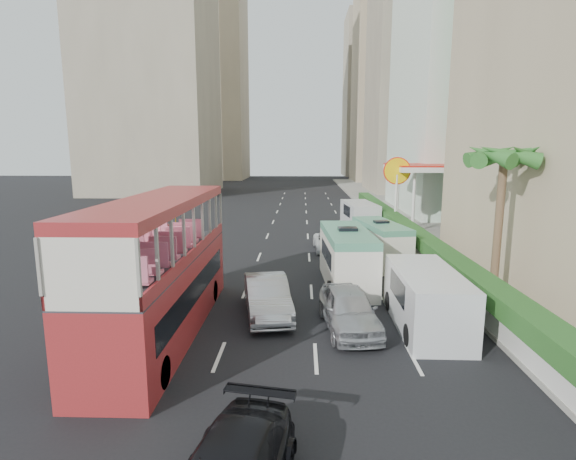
{
  "coord_description": "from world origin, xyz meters",
  "views": [
    {
      "loc": [
        -0.88,
        -15.79,
        6.77
      ],
      "look_at": [
        -1.5,
        4.0,
        3.2
      ],
      "focal_mm": 28.0,
      "sensor_mm": 36.0,
      "label": 1
    }
  ],
  "objects_px": {
    "car_silver_lane_a": "(267,315)",
    "palm_tree": "(498,227)",
    "van_asset": "(330,251)",
    "panel_van_far": "(360,216)",
    "minibus_near": "(347,258)",
    "car_silver_lane_b": "(348,329)",
    "minibus_far": "(381,243)",
    "shell_station": "(428,197)",
    "panel_van_near": "(426,299)",
    "double_decker_bus": "(162,267)"
  },
  "relations": [
    {
      "from": "panel_van_far",
      "to": "van_asset",
      "type": "bearing_deg",
      "value": -115.58
    },
    {
      "from": "minibus_near",
      "to": "panel_van_far",
      "type": "height_order",
      "value": "minibus_near"
    },
    {
      "from": "minibus_near",
      "to": "panel_van_near",
      "type": "bearing_deg",
      "value": -68.87
    },
    {
      "from": "double_decker_bus",
      "to": "shell_station",
      "type": "bearing_deg",
      "value": 55.18
    },
    {
      "from": "van_asset",
      "to": "minibus_near",
      "type": "relative_size",
      "value": 0.68
    },
    {
      "from": "panel_van_far",
      "to": "panel_van_near",
      "type": "bearing_deg",
      "value": -96.67
    },
    {
      "from": "van_asset",
      "to": "car_silver_lane_b",
      "type": "bearing_deg",
      "value": -93.53
    },
    {
      "from": "minibus_near",
      "to": "double_decker_bus",
      "type": "bearing_deg",
      "value": -143.23
    },
    {
      "from": "car_silver_lane_a",
      "to": "minibus_near",
      "type": "xyz_separation_m",
      "value": [
        3.7,
        4.38,
        1.39
      ]
    },
    {
      "from": "car_silver_lane_a",
      "to": "car_silver_lane_b",
      "type": "relative_size",
      "value": 1.03
    },
    {
      "from": "shell_station",
      "to": "car_silver_lane_b",
      "type": "bearing_deg",
      "value": -111.96
    },
    {
      "from": "double_decker_bus",
      "to": "minibus_near",
      "type": "distance_m",
      "value": 9.75
    },
    {
      "from": "minibus_near",
      "to": "car_silver_lane_b",
      "type": "bearing_deg",
      "value": -98.15
    },
    {
      "from": "car_silver_lane_b",
      "to": "shell_station",
      "type": "bearing_deg",
      "value": 61.66
    },
    {
      "from": "palm_tree",
      "to": "car_silver_lane_a",
      "type": "bearing_deg",
      "value": -168.1
    },
    {
      "from": "double_decker_bus",
      "to": "van_asset",
      "type": "height_order",
      "value": "double_decker_bus"
    },
    {
      "from": "minibus_far",
      "to": "shell_station",
      "type": "relative_size",
      "value": 0.69
    },
    {
      "from": "van_asset",
      "to": "minibus_far",
      "type": "relative_size",
      "value": 0.77
    },
    {
      "from": "palm_tree",
      "to": "van_asset",
      "type": "bearing_deg",
      "value": 124.43
    },
    {
      "from": "car_silver_lane_a",
      "to": "van_asset",
      "type": "bearing_deg",
      "value": 64.48
    },
    {
      "from": "shell_station",
      "to": "palm_tree",
      "type": "bearing_deg",
      "value": -96.6
    },
    {
      "from": "minibus_far",
      "to": "palm_tree",
      "type": "bearing_deg",
      "value": -70.62
    },
    {
      "from": "car_silver_lane_b",
      "to": "panel_van_far",
      "type": "distance_m",
      "value": 22.38
    },
    {
      "from": "car_silver_lane_a",
      "to": "panel_van_far",
      "type": "relative_size",
      "value": 0.85
    },
    {
      "from": "double_decker_bus",
      "to": "palm_tree",
      "type": "xyz_separation_m",
      "value": [
        13.8,
        4.0,
        0.85
      ]
    },
    {
      "from": "car_silver_lane_b",
      "to": "palm_tree",
      "type": "xyz_separation_m",
      "value": [
        6.88,
        3.51,
        3.38
      ]
    },
    {
      "from": "van_asset",
      "to": "panel_van_far",
      "type": "relative_size",
      "value": 0.76
    },
    {
      "from": "car_silver_lane_b",
      "to": "minibus_far",
      "type": "distance_m",
      "value": 10.69
    },
    {
      "from": "double_decker_bus",
      "to": "panel_van_far",
      "type": "distance_m",
      "value": 24.81
    },
    {
      "from": "minibus_near",
      "to": "palm_tree",
      "type": "xyz_separation_m",
      "value": [
        6.4,
        -2.25,
        1.99
      ]
    },
    {
      "from": "car_silver_lane_a",
      "to": "shell_station",
      "type": "distance_m",
      "value": 24.6
    },
    {
      "from": "minibus_near",
      "to": "minibus_far",
      "type": "relative_size",
      "value": 1.14
    },
    {
      "from": "minibus_far",
      "to": "minibus_near",
      "type": "bearing_deg",
      "value": -129.97
    },
    {
      "from": "car_silver_lane_b",
      "to": "shell_station",
      "type": "xyz_separation_m",
      "value": [
        9.08,
        22.51,
        2.75
      ]
    },
    {
      "from": "van_asset",
      "to": "shell_station",
      "type": "xyz_separation_m",
      "value": [
        8.99,
        9.1,
        2.75
      ]
    },
    {
      "from": "double_decker_bus",
      "to": "car_silver_lane_b",
      "type": "relative_size",
      "value": 2.36
    },
    {
      "from": "minibus_far",
      "to": "shell_station",
      "type": "height_order",
      "value": "shell_station"
    },
    {
      "from": "panel_van_near",
      "to": "shell_station",
      "type": "distance_m",
      "value": 23.08
    },
    {
      "from": "car_silver_lane_b",
      "to": "minibus_far",
      "type": "bearing_deg",
      "value": 67.64
    },
    {
      "from": "minibus_near",
      "to": "panel_van_far",
      "type": "distance_m",
      "value": 16.59
    },
    {
      "from": "car_silver_lane_a",
      "to": "palm_tree",
      "type": "xyz_separation_m",
      "value": [
        10.1,
        2.13,
        3.38
      ]
    },
    {
      "from": "shell_station",
      "to": "car_silver_lane_a",
      "type": "bearing_deg",
      "value": -120.2
    },
    {
      "from": "palm_tree",
      "to": "panel_van_far",
      "type": "bearing_deg",
      "value": 101.26
    },
    {
      "from": "shell_station",
      "to": "van_asset",
      "type": "bearing_deg",
      "value": -134.64
    },
    {
      "from": "double_decker_bus",
      "to": "car_silver_lane_b",
      "type": "xyz_separation_m",
      "value": [
        6.92,
        0.49,
        -2.53
      ]
    },
    {
      "from": "car_silver_lane_a",
      "to": "shell_station",
      "type": "bearing_deg",
      "value": 49.67
    },
    {
      "from": "minibus_near",
      "to": "minibus_far",
      "type": "distance_m",
      "value": 5.08
    },
    {
      "from": "minibus_far",
      "to": "palm_tree",
      "type": "xyz_separation_m",
      "value": [
        3.95,
        -6.7,
        2.15
      ]
    },
    {
      "from": "double_decker_bus",
      "to": "panel_van_near",
      "type": "height_order",
      "value": "double_decker_bus"
    },
    {
      "from": "panel_van_near",
      "to": "car_silver_lane_b",
      "type": "bearing_deg",
      "value": -173.75
    }
  ]
}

